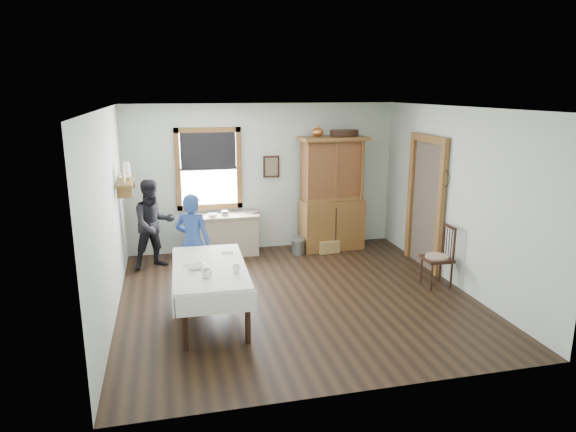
{
  "coord_description": "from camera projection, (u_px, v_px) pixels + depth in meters",
  "views": [
    {
      "loc": [
        -1.73,
        -6.77,
        2.94
      ],
      "look_at": [
        -0.05,
        0.3,
        1.14
      ],
      "focal_mm": 32.0,
      "sensor_mm": 36.0,
      "label": 1
    }
  ],
  "objects": [
    {
      "name": "counter_bowl",
      "position": [
        213.0,
        215.0,
        9.06
      ],
      "size": [
        0.23,
        0.23,
        0.06
      ],
      "primitive_type": "imported",
      "rotation": [
        0.0,
        0.0,
        -0.32
      ],
      "color": "white",
      "rests_on": "work_counter"
    },
    {
      "name": "figure_dark",
      "position": [
        154.0,
        227.0,
        8.56
      ],
      "size": [
        0.82,
        0.73,
        1.4
      ],
      "primitive_type": "imported",
      "rotation": [
        0.0,
        0.0,
        0.35
      ],
      "color": "black",
      "rests_on": "room"
    },
    {
      "name": "woman_blue",
      "position": [
        193.0,
        245.0,
        7.64
      ],
      "size": [
        0.59,
        0.5,
        1.36
      ],
      "primitive_type": "imported",
      "rotation": [
        0.0,
        0.0,
        2.73
      ],
      "color": "navy",
      "rests_on": "room"
    },
    {
      "name": "room",
      "position": [
        296.0,
        206.0,
        7.16
      ],
      "size": [
        5.01,
        5.01,
        2.7
      ],
      "color": "black",
      "rests_on": "ground"
    },
    {
      "name": "table_cup_a",
      "position": [
        207.0,
        273.0,
        6.19
      ],
      "size": [
        0.15,
        0.15,
        0.1
      ],
      "primitive_type": "imported",
      "rotation": [
        0.0,
        0.0,
        -0.2
      ],
      "color": "white",
      "rests_on": "dining_table"
    },
    {
      "name": "china_hutch",
      "position": [
        332.0,
        194.0,
        9.53
      ],
      "size": [
        1.27,
        0.66,
        2.11
      ],
      "primitive_type": "cube",
      "rotation": [
        0.0,
        0.0,
        0.06
      ],
      "color": "brown",
      "rests_on": "room"
    },
    {
      "name": "wicker_basket",
      "position": [
        328.0,
        246.0,
        9.51
      ],
      "size": [
        0.41,
        0.31,
        0.22
      ],
      "primitive_type": "cube",
      "rotation": [
        0.0,
        0.0,
        0.11
      ],
      "color": "tan",
      "rests_on": "room"
    },
    {
      "name": "rug_beater",
      "position": [
        445.0,
        171.0,
        7.91
      ],
      "size": [
        0.01,
        0.27,
        0.27
      ],
      "primitive_type": "torus",
      "rotation": [
        0.0,
        1.57,
        0.0
      ],
      "color": "black",
      "rests_on": "room"
    },
    {
      "name": "table_cup_b",
      "position": [
        236.0,
        269.0,
        6.36
      ],
      "size": [
        0.11,
        0.11,
        0.1
      ],
      "primitive_type": "imported",
      "rotation": [
        0.0,
        0.0,
        -0.03
      ],
      "color": "white",
      "rests_on": "dining_table"
    },
    {
      "name": "wall_shelf",
      "position": [
        126.0,
        179.0,
        8.03
      ],
      "size": [
        0.24,
        1.0,
        0.44
      ],
      "color": "brown",
      "rests_on": "room"
    },
    {
      "name": "table_bowl",
      "position": [
        196.0,
        266.0,
        6.5
      ],
      "size": [
        0.24,
        0.24,
        0.06
      ],
      "primitive_type": "imported",
      "rotation": [
        0.0,
        0.0,
        0.02
      ],
      "color": "white",
      "rests_on": "dining_table"
    },
    {
      "name": "framed_picture",
      "position": [
        271.0,
        167.0,
        9.47
      ],
      "size": [
        0.3,
        0.04,
        0.4
      ],
      "primitive_type": "cube",
      "color": "black",
      "rests_on": "room"
    },
    {
      "name": "shelf_bowl",
      "position": [
        126.0,
        178.0,
        8.03
      ],
      "size": [
        0.22,
        0.22,
        0.05
      ],
      "primitive_type": "imported",
      "color": "white",
      "rests_on": "wall_shelf"
    },
    {
      "name": "window",
      "position": [
        209.0,
        164.0,
        9.2
      ],
      "size": [
        1.18,
        0.07,
        1.48
      ],
      "color": "white",
      "rests_on": "room"
    },
    {
      "name": "pail",
      "position": [
        298.0,
        247.0,
        9.41
      ],
      "size": [
        0.26,
        0.26,
        0.27
      ],
      "primitive_type": "cube",
      "rotation": [
        0.0,
        0.0,
        -0.05
      ],
      "color": "gray",
      "rests_on": "room"
    },
    {
      "name": "counter_book",
      "position": [
        248.0,
        212.0,
        9.35
      ],
      "size": [
        0.24,
        0.26,
        0.02
      ],
      "primitive_type": "imported",
      "rotation": [
        0.0,
        0.0,
        0.47
      ],
      "color": "brown",
      "rests_on": "work_counter"
    },
    {
      "name": "doorway",
      "position": [
        426.0,
        199.0,
        8.56
      ],
      "size": [
        0.09,
        1.14,
        2.22
      ],
      "color": "#4E4338",
      "rests_on": "room"
    },
    {
      "name": "spindle_chair",
      "position": [
        437.0,
        256.0,
        7.8
      ],
      "size": [
        0.45,
        0.45,
        0.96
      ],
      "primitive_type": "cube",
      "rotation": [
        0.0,
        0.0,
        -0.02
      ],
      "color": "black",
      "rests_on": "room"
    },
    {
      "name": "work_counter",
      "position": [
        223.0,
        235.0,
        9.3
      ],
      "size": [
        1.32,
        0.52,
        0.75
      ],
      "primitive_type": "cube",
      "rotation": [
        0.0,
        0.0,
        -0.02
      ],
      "color": "tan",
      "rests_on": "room"
    },
    {
      "name": "dining_table",
      "position": [
        211.0,
        292.0,
        6.7
      ],
      "size": [
        1.01,
        1.85,
        0.73
      ],
      "primitive_type": "cube",
      "rotation": [
        0.0,
        0.0,
        -0.03
      ],
      "color": "white",
      "rests_on": "room"
    }
  ]
}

